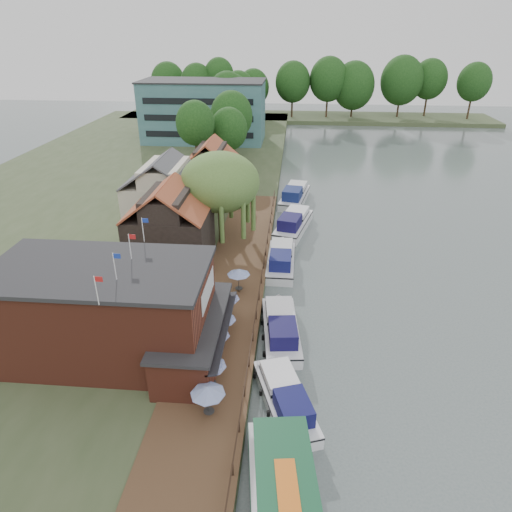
{
  "coord_description": "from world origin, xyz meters",
  "views": [
    {
      "loc": [
        -2.56,
        -27.77,
        23.28
      ],
      "look_at": [
        -6.0,
        12.0,
        3.0
      ],
      "focal_mm": 32.0,
      "sensor_mm": 36.0,
      "label": 1
    }
  ],
  "objects_px": {
    "cottage_c": "(212,171)",
    "umbrella_1": "(211,374)",
    "umbrella_2": "(217,343)",
    "umbrella_4": "(228,305)",
    "willow": "(221,199)",
    "cruiser_2": "(281,257)",
    "hotel_block": "(204,111)",
    "umbrella_3": "(224,327)",
    "cruiser_4": "(295,193)",
    "umbrella_5": "(239,280)",
    "cruiser_3": "(294,221)",
    "pub": "(131,312)",
    "cottage_b": "(166,191)",
    "cottage_a": "(169,224)",
    "swan": "(286,487)",
    "cruiser_0": "(285,395)",
    "umbrella_0": "(208,401)",
    "cruiser_1": "(281,325)"
  },
  "relations": [
    {
      "from": "cottage_c",
      "to": "umbrella_1",
      "type": "relative_size",
      "value": 3.58
    },
    {
      "from": "umbrella_2",
      "to": "umbrella_4",
      "type": "relative_size",
      "value": 1.0
    },
    {
      "from": "willow",
      "to": "cruiser_2",
      "type": "bearing_deg",
      "value": -26.41
    },
    {
      "from": "cottage_c",
      "to": "cruiser_2",
      "type": "bearing_deg",
      "value": -59.21
    },
    {
      "from": "willow",
      "to": "umbrella_2",
      "type": "relative_size",
      "value": 4.39
    },
    {
      "from": "hotel_block",
      "to": "umbrella_3",
      "type": "height_order",
      "value": "hotel_block"
    },
    {
      "from": "umbrella_2",
      "to": "cruiser_4",
      "type": "distance_m",
      "value": 37.35
    },
    {
      "from": "umbrella_1",
      "to": "cruiser_4",
      "type": "height_order",
      "value": "umbrella_1"
    },
    {
      "from": "umbrella_3",
      "to": "umbrella_5",
      "type": "distance_m",
      "value": 7.23
    },
    {
      "from": "cruiser_3",
      "to": "umbrella_3",
      "type": "bearing_deg",
      "value": -88.61
    },
    {
      "from": "pub",
      "to": "cottage_b",
      "type": "distance_m",
      "value": 25.33
    },
    {
      "from": "cottage_a",
      "to": "swan",
      "type": "xyz_separation_m",
      "value": [
        12.68,
        -24.83,
        -5.03
      ]
    },
    {
      "from": "cottage_c",
      "to": "umbrella_3",
      "type": "height_order",
      "value": "cottage_c"
    },
    {
      "from": "cottage_a",
      "to": "cottage_c",
      "type": "xyz_separation_m",
      "value": [
        1.0,
        19.0,
        0.0
      ]
    },
    {
      "from": "hotel_block",
      "to": "cruiser_0",
      "type": "distance_m",
      "value": 77.35
    },
    {
      "from": "hotel_block",
      "to": "cottage_a",
      "type": "bearing_deg",
      "value": -82.87
    },
    {
      "from": "umbrella_0",
      "to": "cottage_c",
      "type": "bearing_deg",
      "value": 99.46
    },
    {
      "from": "umbrella_0",
      "to": "cruiser_4",
      "type": "bearing_deg",
      "value": 83.36
    },
    {
      "from": "swan",
      "to": "cruiser_2",
      "type": "bearing_deg",
      "value": 92.81
    },
    {
      "from": "cottage_a",
      "to": "cruiser_1",
      "type": "bearing_deg",
      "value": -42.25
    },
    {
      "from": "cruiser_2",
      "to": "umbrella_1",
      "type": "bearing_deg",
      "value": -101.0
    },
    {
      "from": "cruiser_2",
      "to": "cottage_b",
      "type": "bearing_deg",
      "value": 150.11
    },
    {
      "from": "umbrella_5",
      "to": "cruiser_3",
      "type": "relative_size",
      "value": 0.22
    },
    {
      "from": "cottage_a",
      "to": "umbrella_4",
      "type": "relative_size",
      "value": 3.62
    },
    {
      "from": "cruiser_1",
      "to": "umbrella_1",
      "type": "bearing_deg",
      "value": -126.91
    },
    {
      "from": "cruiser_3",
      "to": "umbrella_1",
      "type": "bearing_deg",
      "value": -86.66
    },
    {
      "from": "cruiser_4",
      "to": "cottage_b",
      "type": "bearing_deg",
      "value": -132.8
    },
    {
      "from": "willow",
      "to": "umbrella_2",
      "type": "height_order",
      "value": "willow"
    },
    {
      "from": "cruiser_0",
      "to": "umbrella_5",
      "type": "bearing_deg",
      "value": 91.25
    },
    {
      "from": "willow",
      "to": "umbrella_5",
      "type": "relative_size",
      "value": 4.39
    },
    {
      "from": "umbrella_5",
      "to": "cruiser_0",
      "type": "height_order",
      "value": "umbrella_5"
    },
    {
      "from": "umbrella_3",
      "to": "umbrella_1",
      "type": "bearing_deg",
      "value": -90.89
    },
    {
      "from": "cottage_c",
      "to": "umbrella_1",
      "type": "height_order",
      "value": "cottage_c"
    },
    {
      "from": "umbrella_0",
      "to": "umbrella_2",
      "type": "xyz_separation_m",
      "value": [
        -0.44,
        5.88,
        0.0
      ]
    },
    {
      "from": "umbrella_5",
      "to": "cruiser_3",
      "type": "bearing_deg",
      "value": 74.27
    },
    {
      "from": "hotel_block",
      "to": "umbrella_3",
      "type": "bearing_deg",
      "value": -78.18
    },
    {
      "from": "umbrella_0",
      "to": "cruiser_3",
      "type": "relative_size",
      "value": 0.22
    },
    {
      "from": "umbrella_4",
      "to": "cruiser_1",
      "type": "distance_m",
      "value": 4.73
    },
    {
      "from": "pub",
      "to": "umbrella_4",
      "type": "xyz_separation_m",
      "value": [
        6.3,
        5.09,
        -2.36
      ]
    },
    {
      "from": "hotel_block",
      "to": "cottage_b",
      "type": "bearing_deg",
      "value": -85.03
    },
    {
      "from": "cruiser_0",
      "to": "swan",
      "type": "bearing_deg",
      "value": -106.37
    },
    {
      "from": "cruiser_2",
      "to": "umbrella_5",
      "type": "bearing_deg",
      "value": -116.22
    },
    {
      "from": "pub",
      "to": "willow",
      "type": "height_order",
      "value": "willow"
    },
    {
      "from": "hotel_block",
      "to": "umbrella_2",
      "type": "height_order",
      "value": "hotel_block"
    },
    {
      "from": "hotel_block",
      "to": "umbrella_4",
      "type": "xyz_separation_m",
      "value": [
        14.3,
        -65.91,
        -4.86
      ]
    },
    {
      "from": "cottage_b",
      "to": "swan",
      "type": "relative_size",
      "value": 21.82
    },
    {
      "from": "willow",
      "to": "cruiser_3",
      "type": "xyz_separation_m",
      "value": [
        8.07,
        6.53,
        -4.91
      ]
    },
    {
      "from": "cottage_b",
      "to": "umbrella_3",
      "type": "bearing_deg",
      "value": -65.54
    },
    {
      "from": "umbrella_4",
      "to": "pub",
      "type": "bearing_deg",
      "value": -141.1
    },
    {
      "from": "umbrella_4",
      "to": "umbrella_0",
      "type": "bearing_deg",
      "value": -88.25
    }
  ]
}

